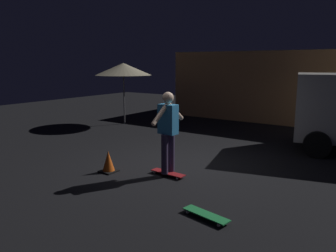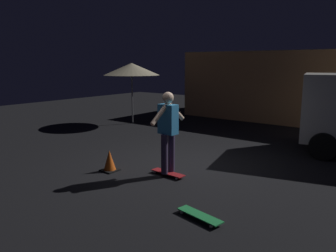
# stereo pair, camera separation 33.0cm
# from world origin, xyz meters

# --- Properties ---
(ground_plane) EXTENTS (28.00, 28.00, 0.00)m
(ground_plane) POSITION_xyz_m (0.00, 0.00, 0.00)
(ground_plane) COLOR black
(low_building) EXTENTS (10.11, 4.39, 2.76)m
(low_building) POSITION_xyz_m (0.76, 8.53, 1.38)
(low_building) COLOR tan
(low_building) RESTS_ON ground_plane
(patio_umbrella) EXTENTS (2.10, 2.10, 2.30)m
(patio_umbrella) POSITION_xyz_m (-4.64, 3.31, 2.07)
(patio_umbrella) COLOR slate
(patio_umbrella) RESTS_ON ground_plane
(skateboard_ridden) EXTENTS (0.79, 0.26, 0.07)m
(skateboard_ridden) POSITION_xyz_m (0.16, -0.70, 0.06)
(skateboard_ridden) COLOR #AD1E23
(skateboard_ridden) RESTS_ON ground_plane
(skateboard_spare) EXTENTS (0.80, 0.34, 0.07)m
(skateboard_spare) POSITION_xyz_m (1.73, -1.97, 0.06)
(skateboard_spare) COLOR green
(skateboard_spare) RESTS_ON ground_plane
(skater) EXTENTS (0.39, 0.99, 1.67)m
(skater) POSITION_xyz_m (0.16, -0.70, 1.04)
(skater) COLOR #382D4C
(skater) RESTS_ON skateboard_ridden
(traffic_cone) EXTENTS (0.34, 0.34, 0.46)m
(traffic_cone) POSITION_xyz_m (-1.03, -1.22, 0.21)
(traffic_cone) COLOR black
(traffic_cone) RESTS_ON ground_plane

